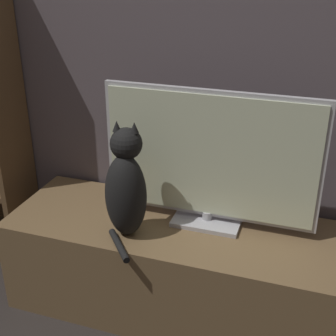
{
  "coord_description": "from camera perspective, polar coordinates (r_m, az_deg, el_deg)",
  "views": [
    {
      "loc": [
        0.53,
        -0.81,
        1.59
      ],
      "look_at": [
        -0.04,
        0.87,
        0.76
      ],
      "focal_mm": 50.0,
      "sensor_mm": 36.0,
      "label": 1
    }
  ],
  "objects": [
    {
      "name": "cat",
      "position": [
        1.97,
        -5.12,
        -2.34
      ],
      "size": [
        0.19,
        0.31,
        0.51
      ],
      "rotation": [
        0.0,
        0.0,
        0.09
      ],
      "color": "black",
      "rests_on": "tv_stand"
    },
    {
      "name": "tv",
      "position": [
        2.01,
        5.1,
        0.97
      ],
      "size": [
        0.94,
        0.18,
        0.62
      ],
      "color": "#B7B7BC",
      "rests_on": "tv_stand"
    },
    {
      "name": "tv_stand",
      "position": [
        2.25,
        1.16,
        -11.98
      ],
      "size": [
        1.56,
        0.54,
        0.46
      ],
      "color": "brown",
      "rests_on": "ground_plane"
    },
    {
      "name": "wall_back",
      "position": [
        2.12,
        4.12,
        17.2
      ],
      "size": [
        4.8,
        0.05,
        2.6
      ],
      "color": "#564C51",
      "rests_on": "ground_plane"
    }
  ]
}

